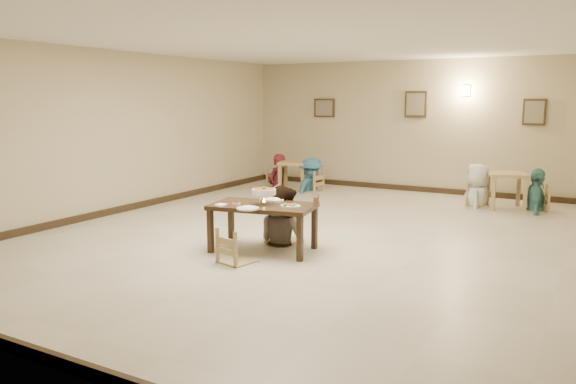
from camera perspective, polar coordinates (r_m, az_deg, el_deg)
The scene contains 33 objects.
floor at distance 8.88m, azimuth 2.52°, elevation -4.36°, with size 10.00×10.00×0.00m, color beige.
ceiling at distance 8.68m, azimuth 2.67°, elevation 15.27°, with size 10.00×10.00×0.00m, color silver.
wall_back at distance 13.30m, azimuth 12.40°, elevation 6.54°, with size 10.00×10.00×0.00m, color #BEAD8A.
wall_front at distance 4.77m, azimuth -25.55°, elevation 1.13°, with size 10.00×10.00×0.00m, color #BEAD8A.
wall_left at distance 11.04m, azimuth -16.39°, elevation 5.84°, with size 10.00×10.00×0.00m, color #BEAD8A.
baseboard_back at distance 13.42m, azimuth 12.14°, elevation 0.39°, with size 8.00×0.06×0.12m, color black.
baseboard_front at distance 5.17m, azimuth -24.11°, elevation -14.82°, with size 8.00×0.06×0.12m, color black.
baseboard_left at distance 11.19m, azimuth -15.94°, elevation -1.53°, with size 0.06×10.00×0.12m, color black.
picture_a at distance 14.05m, azimuth 3.70°, elevation 8.51°, with size 0.55×0.04×0.45m.
picture_b at distance 13.22m, azimuth 12.84°, elevation 8.68°, with size 0.50×0.04×0.60m.
picture_c at distance 12.73m, azimuth 23.74°, elevation 7.43°, with size 0.45×0.04×0.55m.
wall_sconce at distance 12.95m, azimuth 17.62°, elevation 9.80°, with size 0.16×0.05×0.22m, color #FFD88C.
main_table at distance 7.84m, azimuth -2.55°, elevation -1.82°, with size 1.54×1.04×0.67m.
chair_far at distance 8.38m, azimuth -0.50°, elevation -1.95°, with size 0.44×0.44×0.93m.
chair_near at distance 7.34m, azimuth -5.23°, elevation -3.84°, with size 0.41×0.41×0.87m.
main_diner at distance 8.24m, azimuth -0.50°, elevation 0.66°, with size 0.84×0.65×1.72m, color gray.
curry_warmer at distance 7.78m, azimuth -2.46°, elevation 0.01°, with size 0.38×0.34×0.30m.
rice_plate_far at distance 8.08m, azimuth -1.46°, elevation -0.79°, with size 0.31×0.31×0.07m.
rice_plate_near at distance 7.48m, azimuth -4.11°, elevation -1.65°, with size 0.30×0.30×0.07m.
fried_plate at distance 7.61m, azimuth 0.24°, elevation -1.39°, with size 0.29×0.29×0.06m.
chili_dish at distance 7.85m, azimuth -5.26°, elevation -1.15°, with size 0.11×0.11×0.02m.
napkin_cutlery at distance 7.73m, azimuth -6.82°, elevation -1.33°, with size 0.15×0.23×0.03m.
drink_glass at distance 7.68m, azimuth 2.87°, elevation -0.87°, with size 0.08×0.08×0.16m.
bg_table_left at distance 13.21m, azimuth 0.62°, elevation 2.54°, with size 0.82×0.82×0.67m.
bg_table_right at distance 11.73m, azimuth 21.35°, elevation 1.18°, with size 0.89×0.89×0.70m.
bg_chair_ll at distance 13.52m, azimuth -1.08°, elevation 2.26°, with size 0.41×0.41×0.87m.
bg_chair_lr at distance 12.92m, azimuth 2.40°, elevation 2.12°, with size 0.45×0.45×0.96m.
bg_chair_rl at distance 11.82m, azimuth 18.70°, elevation 0.83°, with size 0.43×0.43×0.91m.
bg_chair_rr at distance 11.65m, azimuth 23.95°, elevation 0.46°, with size 0.44×0.44×0.93m.
bg_diner_a at distance 13.48m, azimuth -1.08°, elevation 3.92°, with size 0.60×0.39×1.65m, color #5B1721.
bg_diner_b at distance 12.88m, azimuth 2.41°, elevation 3.51°, with size 1.02×0.59×1.58m, color #306887.
bg_diner_c at distance 11.78m, azimuth 18.80°, elevation 2.73°, with size 0.83×0.54×1.69m, color silver.
bg_diner_d at distance 11.60m, azimuth 24.07°, elevation 2.21°, with size 0.97×0.40×1.65m, color teal.
Camera 1 is at (3.88, -7.71, 2.11)m, focal length 35.00 mm.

